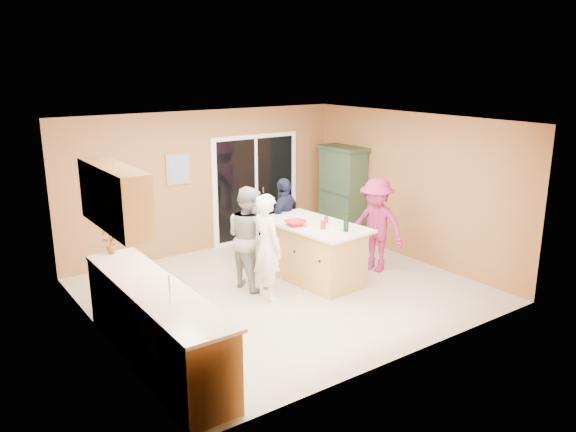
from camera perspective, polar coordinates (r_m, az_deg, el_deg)
floor at (r=8.77m, az=-0.43°, el=-7.56°), size 5.50×5.50×0.00m
ceiling at (r=8.13m, az=-0.46°, el=9.60°), size 5.50×5.00×0.10m
wall_back at (r=10.45m, az=-8.31°, el=3.48°), size 5.50×0.10×2.60m
wall_front at (r=6.55m, az=12.19°, el=-3.79°), size 5.50×0.10×2.60m
wall_left at (r=7.21m, az=-18.70°, el=-2.50°), size 0.10×5.00×2.60m
wall_right at (r=10.14m, az=12.43°, el=2.92°), size 0.10×5.00×2.60m
left_cabinet_run at (r=6.67m, az=-12.86°, el=-11.24°), size 0.65×3.05×1.24m
upper_cabinets at (r=6.93m, az=-17.24°, el=1.86°), size 0.35×1.60×0.75m
sliding_door at (r=10.98m, az=-3.30°, el=2.84°), size 1.90×0.07×2.10m
framed_picture at (r=10.15m, az=-11.09°, el=4.72°), size 0.46×0.04×0.56m
kitchen_island at (r=9.06m, az=2.65°, el=-3.83°), size 1.14×1.88×0.94m
green_hutch at (r=11.13m, az=5.53°, el=2.19°), size 0.53×1.01×1.86m
woman_white at (r=8.23m, az=-2.10°, el=-3.17°), size 0.38×0.58×1.60m
woman_grey at (r=8.68m, az=-3.99°, el=-2.18°), size 0.68×0.84×1.61m
woman_navy at (r=9.81m, az=-0.32°, el=-0.43°), size 0.95×0.72×1.50m
woman_magenta at (r=9.48m, az=8.93°, el=-0.91°), size 0.88×1.16×1.59m
serving_bowl at (r=8.80m, az=0.74°, el=-0.70°), size 0.35×0.35×0.08m
tulip_vase at (r=7.81m, az=-17.65°, el=-2.18°), size 0.27×0.23×0.43m
tumbler_near at (r=8.97m, az=3.90°, el=-0.37°), size 0.09×0.09×0.10m
tumbler_far at (r=8.63m, az=3.59°, el=-0.92°), size 0.10×0.10×0.12m
wine_bottle at (r=8.50m, az=5.92°, el=-0.65°), size 0.08×0.08×0.36m
white_plate at (r=8.62m, az=4.68°, el=-1.33°), size 0.25×0.25×0.01m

